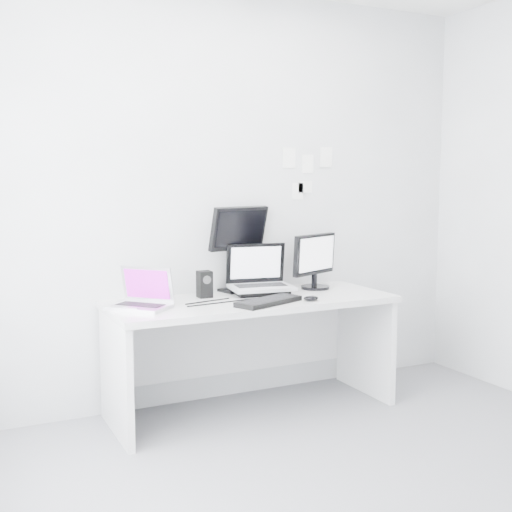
# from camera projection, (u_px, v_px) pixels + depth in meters

# --- Properties ---
(ground) EXTENTS (3.60, 3.60, 0.00)m
(ground) POSITION_uv_depth(u_px,v_px,m) (367.00, 495.00, 3.06)
(ground) COLOR #56575C
(ground) RESTS_ON ground
(back_wall) EXTENTS (3.60, 0.00, 3.60)m
(back_wall) POSITION_uv_depth(u_px,v_px,m) (229.00, 198.00, 4.33)
(back_wall) COLOR silver
(back_wall) RESTS_ON ground
(desk) EXTENTS (1.80, 0.70, 0.73)m
(desk) POSITION_uv_depth(u_px,v_px,m) (252.00, 355.00, 4.13)
(desk) COLOR silver
(desk) RESTS_ON ground
(macbook) EXTENTS (0.41, 0.41, 0.25)m
(macbook) POSITION_uv_depth(u_px,v_px,m) (139.00, 287.00, 3.75)
(macbook) COLOR silver
(macbook) RESTS_ON desk
(speaker) EXTENTS (0.11, 0.11, 0.17)m
(speaker) POSITION_uv_depth(u_px,v_px,m) (204.00, 284.00, 4.12)
(speaker) COLOR black
(speaker) RESTS_ON desk
(dell_laptop) EXTENTS (0.44, 0.37, 0.33)m
(dell_laptop) POSITION_uv_depth(u_px,v_px,m) (261.00, 269.00, 4.22)
(dell_laptop) COLOR #ABADB3
(dell_laptop) RESTS_ON desk
(rear_monitor) EXTENTS (0.45, 0.25, 0.58)m
(rear_monitor) POSITION_uv_depth(u_px,v_px,m) (237.00, 248.00, 4.32)
(rear_monitor) COLOR black
(rear_monitor) RESTS_ON desk
(samsung_monitor) EXTENTS (0.47, 0.35, 0.39)m
(samsung_monitor) POSITION_uv_depth(u_px,v_px,m) (316.00, 261.00, 4.43)
(samsung_monitor) COLOR black
(samsung_monitor) RESTS_ON desk
(keyboard) EXTENTS (0.47, 0.31, 0.03)m
(keyboard) POSITION_uv_depth(u_px,v_px,m) (269.00, 301.00, 3.91)
(keyboard) COLOR black
(keyboard) RESTS_ON desk
(mouse) EXTENTS (0.10, 0.06, 0.03)m
(mouse) POSITION_uv_depth(u_px,v_px,m) (311.00, 298.00, 4.00)
(mouse) COLOR black
(mouse) RESTS_ON desk
(wall_note_0) EXTENTS (0.10, 0.00, 0.14)m
(wall_note_0) POSITION_uv_depth(u_px,v_px,m) (289.00, 158.00, 4.49)
(wall_note_0) COLOR white
(wall_note_0) RESTS_ON back_wall
(wall_note_1) EXTENTS (0.09, 0.00, 0.13)m
(wall_note_1) POSITION_uv_depth(u_px,v_px,m) (308.00, 164.00, 4.56)
(wall_note_1) COLOR white
(wall_note_1) RESTS_ON back_wall
(wall_note_2) EXTENTS (0.10, 0.00, 0.14)m
(wall_note_2) POSITION_uv_depth(u_px,v_px,m) (326.00, 157.00, 4.61)
(wall_note_2) COLOR white
(wall_note_2) RESTS_ON back_wall
(wall_note_3) EXTENTS (0.11, 0.00, 0.08)m
(wall_note_3) POSITION_uv_depth(u_px,v_px,m) (305.00, 187.00, 4.57)
(wall_note_3) COLOR white
(wall_note_3) RESTS_ON back_wall
(wall_note_4) EXTENTS (0.09, 0.00, 0.11)m
(wall_note_4) POSITION_uv_depth(u_px,v_px,m) (298.00, 191.00, 4.54)
(wall_note_4) COLOR white
(wall_note_4) RESTS_ON back_wall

